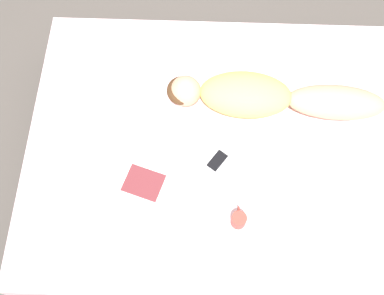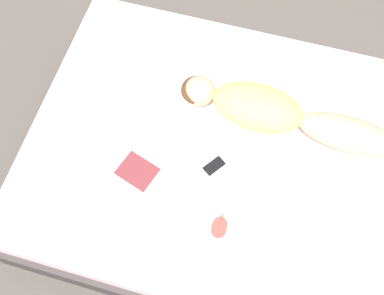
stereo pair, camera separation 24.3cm
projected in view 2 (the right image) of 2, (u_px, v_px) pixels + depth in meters
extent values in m
plane|color=#4C4742|center=(224.00, 182.00, 2.95)|extent=(12.00, 12.00, 0.00)
cube|color=#383333|center=(226.00, 172.00, 2.79)|extent=(1.75, 2.30, 0.33)
cube|color=silver|center=(229.00, 156.00, 2.56)|extent=(1.69, 2.24, 0.17)
ellipsoid|color=tan|center=(348.00, 134.00, 2.44)|extent=(0.24, 0.56, 0.17)
ellipsoid|color=#D1C660|center=(258.00, 107.00, 2.49)|extent=(0.31, 0.53, 0.19)
ellipsoid|color=#472D19|center=(196.00, 90.00, 2.54)|extent=(0.19, 0.18, 0.10)
sphere|color=tan|center=(200.00, 91.00, 2.54)|extent=(0.18, 0.18, 0.18)
cube|color=white|center=(109.00, 209.00, 2.34)|extent=(0.33, 0.35, 0.01)
cube|color=white|center=(137.00, 171.00, 2.43)|extent=(0.33, 0.35, 0.01)
cube|color=maroon|center=(137.00, 171.00, 2.42)|extent=(0.22, 0.24, 0.00)
cylinder|color=#993D33|center=(219.00, 229.00, 2.26)|extent=(0.08, 0.08, 0.08)
cylinder|color=black|center=(219.00, 227.00, 2.23)|extent=(0.07, 0.07, 0.00)
torus|color=#993D33|center=(221.00, 221.00, 2.28)|extent=(0.06, 0.01, 0.06)
cube|color=silver|center=(214.00, 166.00, 2.44)|extent=(0.16, 0.15, 0.01)
cube|color=black|center=(214.00, 166.00, 2.44)|extent=(0.13, 0.12, 0.00)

